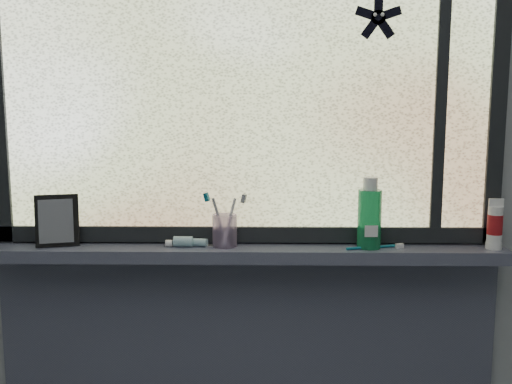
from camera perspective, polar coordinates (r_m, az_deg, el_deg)
The scene contains 13 objects.
wall_back at distance 1.83m, azimuth -0.98°, elevation 2.11°, with size 3.00×0.01×2.50m, color #9EA3A8.
windowsill at distance 1.80m, azimuth -1.04°, elevation -6.11°, with size 1.62×0.14×0.04m, color #474A5F.
window_pane at distance 1.79m, azimuth -1.02°, elevation 10.95°, with size 1.50×0.01×1.00m, color silver.
frame_bottom at distance 1.83m, azimuth -0.99°, elevation -4.22°, with size 1.60×0.03×0.05m, color black.
frame_right at distance 1.93m, azimuth 23.08°, elevation 10.12°, with size 0.05×0.03×1.10m, color black.
frame_mullion at distance 1.87m, azimuth 18.02°, elevation 10.45°, with size 0.04×0.03×1.00m, color black.
starfish_sticker at distance 1.83m, azimuth 12.12°, elevation 16.70°, with size 0.15×0.02×0.15m, color black, non-canonical shape.
vanity_mirror at distance 1.89m, azimuth -19.27°, elevation -2.71°, with size 0.13×0.07×0.16m, color black.
toothpaste_tube at distance 1.80m, azimuth -6.68°, elevation -4.95°, with size 0.19×0.04×0.03m, color white, non-canonical shape.
toothbrush_cup at distance 1.79m, azimuth -3.15°, elevation -3.87°, with size 0.08×0.08×0.10m, color #C6A3D7.
toothbrush_lying at distance 1.80m, azimuth 11.42°, elevation -5.37°, with size 0.20×0.02×0.01m, color #0C5E73, non-canonical shape.
mouthwash_bottle at distance 1.79m, azimuth 11.29°, elevation -2.06°, with size 0.07×0.07×0.18m, color #1C9054.
cream_tube at distance 1.90m, azimuth 22.79°, elevation -2.80°, with size 0.04×0.04×0.11m, color silver.
Camera 1 is at (0.06, -0.51, 1.45)m, focal length 40.00 mm.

